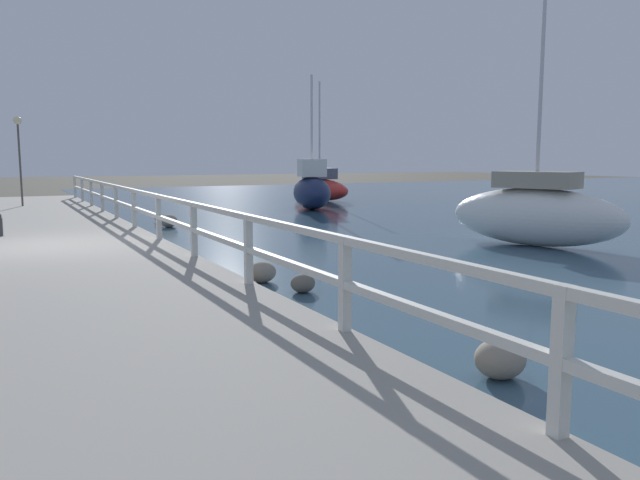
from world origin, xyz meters
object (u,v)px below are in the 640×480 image
object	(u,v)px
dock_lamp	(18,137)
sailboat_white	(535,213)
sailboat_navy	(312,189)
sailboat_red	(320,187)

from	to	relation	value
dock_lamp	sailboat_white	bearing A→B (deg)	-56.09
sailboat_navy	dock_lamp	bearing A→B (deg)	176.90
sailboat_white	sailboat_navy	xyz separation A→B (m)	(0.07, 11.48, 0.03)
sailboat_red	sailboat_white	bearing A→B (deg)	-96.98
sailboat_red	sailboat_white	size ratio (longest dim) A/B	0.86
dock_lamp	sailboat_navy	world-z (taller)	sailboat_navy
dock_lamp	sailboat_red	world-z (taller)	sailboat_red
dock_lamp	sailboat_red	distance (m)	13.11
sailboat_red	sailboat_navy	size ratio (longest dim) A/B	1.08
dock_lamp	sailboat_navy	distance (m)	10.85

